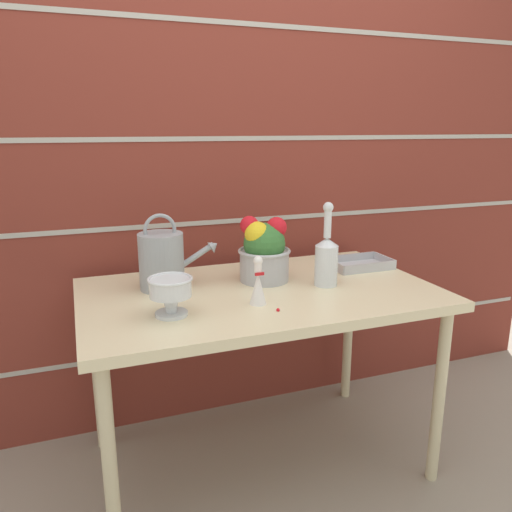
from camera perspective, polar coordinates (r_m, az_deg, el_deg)
name	(u,v)px	position (r m, az deg, el deg)	size (l,w,h in m)	color
ground_plane	(259,460)	(2.22, 0.38, -22.31)	(12.00, 12.00, 0.00)	gray
brick_wall	(221,180)	(2.24, -4.02, 8.67)	(3.60, 0.08, 2.20)	maroon
patio_table	(260,306)	(1.89, 0.41, -5.74)	(1.31, 0.78, 0.74)	beige
watering_can	(162,260)	(1.88, -10.65, -0.45)	(0.31, 0.17, 0.29)	#93999E
crystal_pedestal_bowl	(170,290)	(1.61, -9.75, -3.89)	(0.14, 0.14, 0.13)	silver
flower_planter	(264,251)	(1.94, 0.90, 0.61)	(0.21, 0.21, 0.26)	#ADADB2
glass_decanter	(326,258)	(1.91, 8.05, -0.19)	(0.09, 0.09, 0.32)	silver
figurine_vase	(258,285)	(1.70, 0.23, -3.30)	(0.06, 0.06, 0.17)	white
wire_tray	(360,265)	(2.20, 11.77, -0.99)	(0.26, 0.17, 0.04)	#B7B7BC
fallen_petal	(278,310)	(1.66, 2.53, -6.18)	(0.01, 0.01, 0.01)	red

